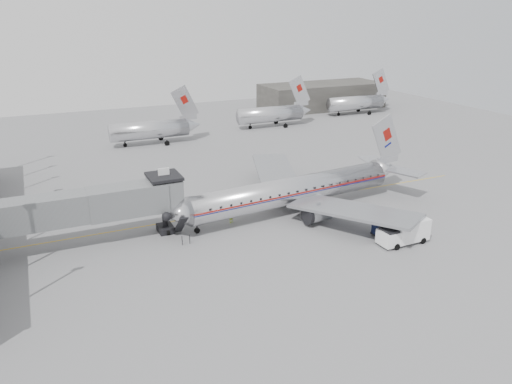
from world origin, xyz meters
TOP-DOWN VIEW (x-y plane):
  - ground at (0.00, 0.00)m, footprint 160.00×160.00m
  - hangar at (45.00, 60.00)m, footprint 30.00×12.00m
  - apron_line at (3.00, 6.00)m, footprint 60.00×0.15m
  - jet_bridge at (-16.66, 3.67)m, footprint 21.00×6.20m
  - distant_aircraft_near at (-1.79, 42.00)m, footprint 16.39×3.20m
  - distant_aircraft_mid at (24.21, 46.00)m, footprint 16.39×3.20m
  - distant_aircraft_far at (48.21, 50.00)m, footprint 16.39×3.20m
  - airliner at (6.66, 3.07)m, footprint 33.15×30.59m
  - service_van at (12.38, -9.41)m, footprint 5.48×2.26m
  - baggage_cart_navy at (11.67, -7.25)m, footprint 2.43×1.91m
  - baggage_cart_white at (8.78, 1.69)m, footprint 2.46×2.16m
  - ramp_worker at (-1.81, 3.00)m, footprint 0.84×0.80m

SIDE VIEW (x-z plane):
  - ground at x=0.00m, z-range 0.00..0.00m
  - apron_line at x=3.00m, z-range 0.00..0.01m
  - baggage_cart_white at x=8.78m, z-range 0.05..1.66m
  - ramp_worker at x=-1.81m, z-range 0.00..1.93m
  - baggage_cart_navy at x=11.67m, z-range 0.06..1.88m
  - service_van at x=12.38m, z-range 0.06..2.63m
  - airliner at x=6.66m, z-range -2.61..7.88m
  - distant_aircraft_near at x=-1.79m, z-range -2.40..7.86m
  - distant_aircraft_mid at x=24.21m, z-range -2.40..7.86m
  - distant_aircraft_far at x=48.21m, z-range -2.40..7.86m
  - hangar at x=45.00m, z-range 0.00..6.00m
  - jet_bridge at x=-16.66m, z-range 0.63..7.73m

